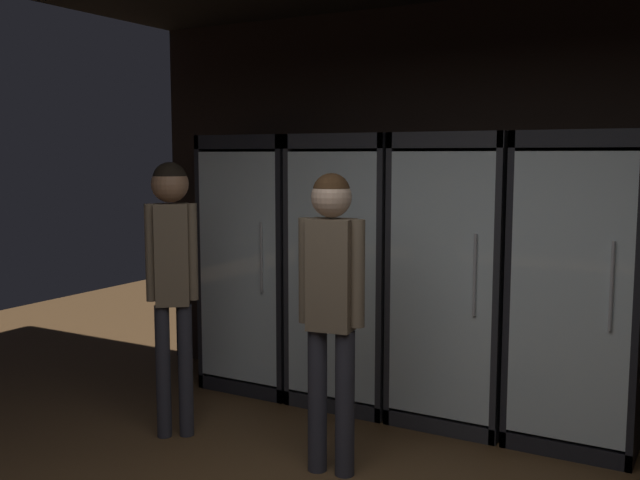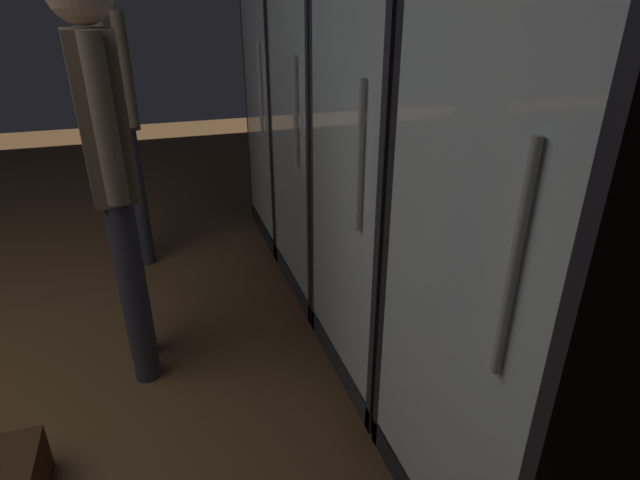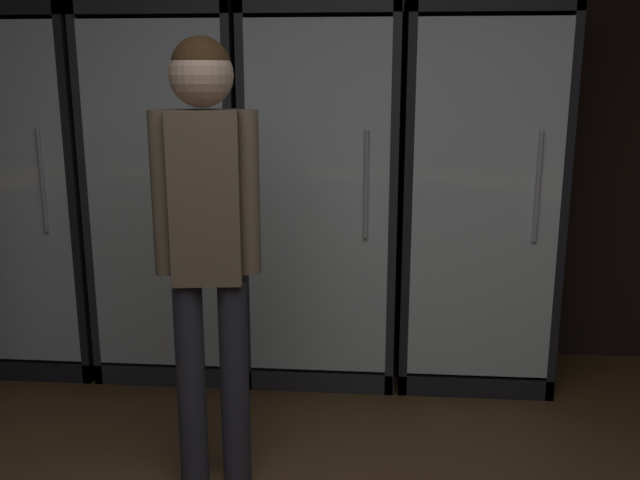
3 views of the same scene
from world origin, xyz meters
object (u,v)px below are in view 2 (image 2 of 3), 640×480
Objects in this scene: cooler_right at (566,245)px; shopper_far at (105,139)px; cooler_left at (350,124)px; cooler_center at (421,165)px; shopper_near at (111,76)px; cooler_far_left at (307,99)px.

cooler_right is 1.14× the size of shopper_far.
cooler_left is 1.54m from cooler_right.
cooler_right is at bearing -0.13° from cooler_center.
shopper_far is (-1.09, -1.14, 0.10)m from cooler_right.
cooler_far_left is at bearing 95.35° from shopper_near.
cooler_left is at bearing -0.04° from cooler_far_left.
cooler_far_left is 1.68m from shopper_far.
shopper_near is at bearing -179.23° from shopper_far.
cooler_far_left is 1.00× the size of cooler_center.
shopper_near is (-1.43, -1.16, 0.21)m from cooler_center.
shopper_near is 1.03× the size of shopper_far.
cooler_right is 2.50m from shopper_near.
cooler_left is 1.23m from shopper_far.
cooler_right is at bearing -0.03° from cooler_left.
shopper_near is (-2.20, -1.16, 0.20)m from cooler_right.
cooler_right is at bearing 46.27° from shopper_far.
cooler_center is at bearing 0.01° from cooler_far_left.
cooler_center and cooler_right have the same top height.
cooler_right is 1.59m from shopper_far.
cooler_far_left is 1.54m from cooler_center.
cooler_left is 1.35m from shopper_near.
cooler_far_left is 1.00× the size of cooler_right.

